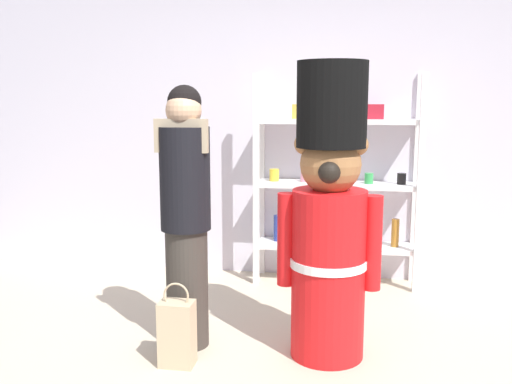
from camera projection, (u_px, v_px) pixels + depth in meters
The scene contains 5 objects.
back_wall at pixel (300, 128), 4.90m from camera, with size 6.40×0.12×2.60m, color silver.
merchandise_shelf at pixel (336, 182), 4.70m from camera, with size 1.36×0.35×1.75m.
teddy_bear_guard at pixel (329, 220), 3.32m from camera, with size 0.62×0.46×1.76m.
person_shopper at pixel (186, 211), 3.47m from camera, with size 0.32×0.31×1.63m.
shopping_bag at pixel (177, 333), 3.30m from camera, with size 0.20×0.14×0.50m.
Camera 1 is at (0.44, -2.72, 1.55)m, focal length 39.57 mm.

